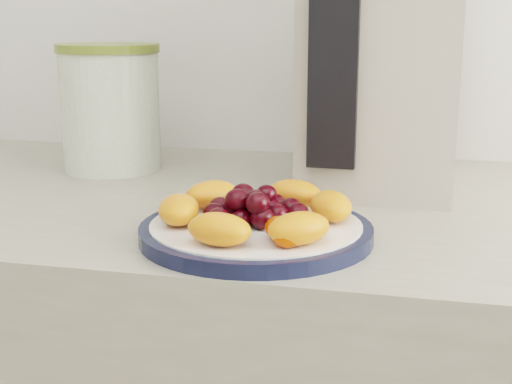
# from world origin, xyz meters

# --- Properties ---
(plate_rim) EXTENTS (0.24, 0.24, 0.01)m
(plate_rim) POSITION_xyz_m (0.07, 1.02, 0.91)
(plate_rim) COLOR black
(plate_rim) RESTS_ON counter
(plate_face) EXTENTS (0.22, 0.22, 0.02)m
(plate_face) POSITION_xyz_m (0.07, 1.02, 0.91)
(plate_face) COLOR white
(plate_face) RESTS_ON counter
(canister) EXTENTS (0.16, 0.16, 0.17)m
(canister) POSITION_xyz_m (-0.22, 1.31, 0.99)
(canister) COLOR #3B6417
(canister) RESTS_ON counter
(canister_lid) EXTENTS (0.16, 0.16, 0.01)m
(canister_lid) POSITION_xyz_m (-0.22, 1.31, 1.08)
(canister_lid) COLOR olive
(canister_lid) RESTS_ON canister
(appliance_body) EXTENTS (0.19, 0.27, 0.33)m
(appliance_body) POSITION_xyz_m (0.17, 1.31, 1.07)
(appliance_body) COLOR #B3AA9B
(appliance_body) RESTS_ON counter
(appliance_panel) EXTENTS (0.06, 0.02, 0.25)m
(appliance_panel) POSITION_xyz_m (0.12, 1.17, 1.07)
(appliance_panel) COLOR black
(appliance_panel) RESTS_ON appliance_body
(fruit_plate) EXTENTS (0.21, 0.21, 0.04)m
(fruit_plate) POSITION_xyz_m (0.07, 1.02, 0.93)
(fruit_plate) COLOR orange
(fruit_plate) RESTS_ON plate_face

